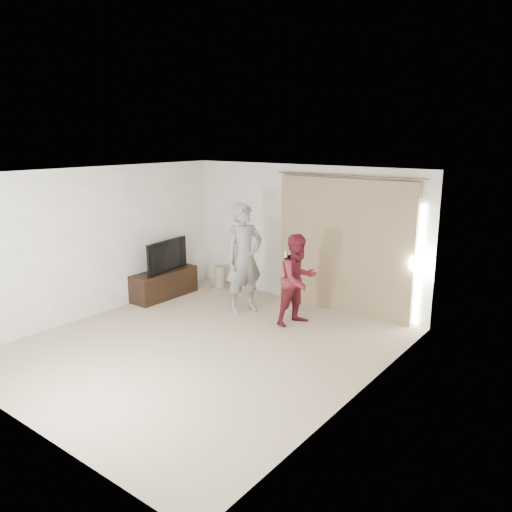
# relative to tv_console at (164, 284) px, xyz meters

# --- Properties ---
(floor) EXTENTS (5.50, 5.50, 0.00)m
(floor) POSITION_rel_tv_console_xyz_m (2.27, -1.29, -0.27)
(floor) COLOR tan
(floor) RESTS_ON ground
(wall_back) EXTENTS (5.00, 0.04, 2.60)m
(wall_back) POSITION_rel_tv_console_xyz_m (2.27, 1.46, 1.03)
(wall_back) COLOR white
(wall_back) RESTS_ON ground
(wall_left) EXTENTS (0.04, 5.50, 2.60)m
(wall_left) POSITION_rel_tv_console_xyz_m (-0.23, -1.29, 1.03)
(wall_left) COLOR white
(wall_left) RESTS_ON ground
(ceiling) EXTENTS (5.00, 5.50, 0.01)m
(ceiling) POSITION_rel_tv_console_xyz_m (2.27, -1.29, 2.33)
(ceiling) COLOR silver
(ceiling) RESTS_ON wall_back
(curtain) EXTENTS (2.80, 0.11, 2.46)m
(curtain) POSITION_rel_tv_console_xyz_m (3.18, 1.39, 0.94)
(curtain) COLOR tan
(curtain) RESTS_ON ground
(tv_console) EXTENTS (0.48, 1.39, 0.54)m
(tv_console) POSITION_rel_tv_console_xyz_m (0.00, 0.00, 0.00)
(tv_console) COLOR black
(tv_console) RESTS_ON ground
(tv) EXTENTS (0.26, 1.09, 0.62)m
(tv) POSITION_rel_tv_console_xyz_m (0.00, 0.00, 0.58)
(tv) COLOR black
(tv) RESTS_ON tv_console
(scratching_post) EXTENTS (0.38, 0.38, 0.50)m
(scratching_post) POSITION_rel_tv_console_xyz_m (0.54, 1.04, -0.07)
(scratching_post) COLOR tan
(scratching_post) RESTS_ON ground
(person_man) EXTENTS (0.70, 0.84, 1.98)m
(person_man) POSITION_rel_tv_console_xyz_m (1.78, 0.31, 0.72)
(person_man) COLOR slate
(person_man) RESTS_ON ground
(person_woman) EXTENTS (0.78, 0.89, 1.55)m
(person_woman) POSITION_rel_tv_console_xyz_m (2.88, 0.37, 0.51)
(person_woman) COLOR maroon
(person_woman) RESTS_ON ground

